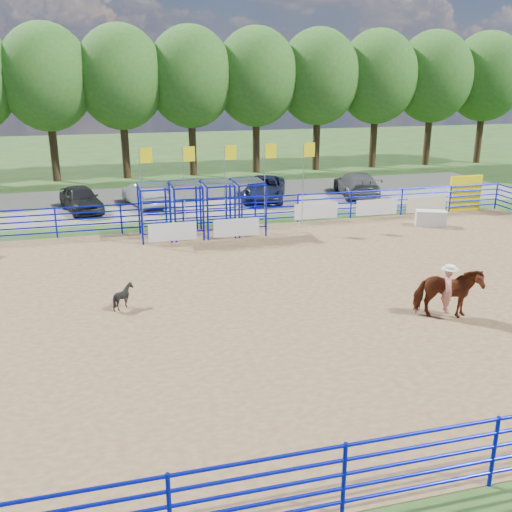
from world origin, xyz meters
name	(u,v)px	position (x,y,z in m)	size (l,w,h in m)	color
ground	(309,296)	(0.00, 0.00, 0.00)	(120.00, 120.00, 0.00)	#385A24
arena_dirt	(309,296)	(0.00, 0.00, 0.01)	(30.00, 20.00, 0.02)	#937149
gravel_strip	(216,198)	(0.00, 17.00, 0.01)	(40.00, 10.00, 0.01)	gray
announcer_table	(431,218)	(9.29, 7.48, 0.41)	(1.48, 0.69, 0.79)	silver
horse_and_rider	(448,290)	(3.56, -2.91, 0.95)	(2.20, 1.55, 2.48)	#622A13
calf	(123,296)	(-6.31, 0.54, 0.43)	(0.66, 0.74, 0.82)	black
car_a	(81,199)	(-8.02, 15.44, 0.74)	(1.71, 4.26, 1.45)	black
car_b	(144,194)	(-4.46, 15.95, 0.70)	(1.46, 4.18, 1.38)	gray
car_c	(265,189)	(2.81, 15.72, 0.72)	(2.37, 5.14, 1.43)	#151935
car_d	(357,184)	(8.78, 15.41, 0.77)	(2.13, 5.24, 1.52)	#545456
perimeter_fence	(309,276)	(0.00, 0.00, 0.75)	(30.10, 20.10, 1.50)	#0811BB
chute_assembly	(209,209)	(-1.90, 8.84, 1.26)	(19.32, 2.41, 4.20)	#0811BB
treeline	(190,72)	(0.00, 26.00, 7.53)	(56.40, 6.40, 11.24)	#3F2B19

